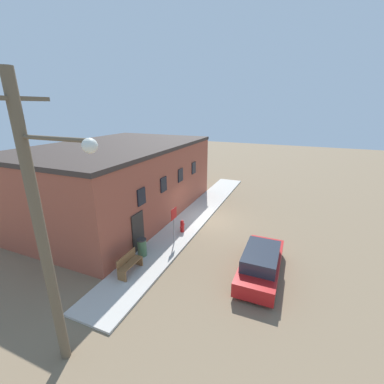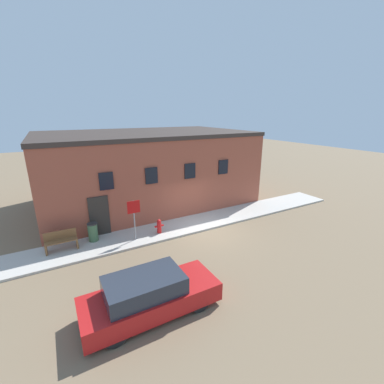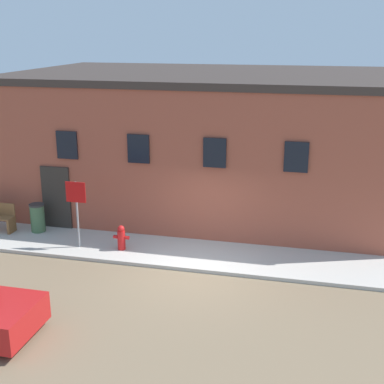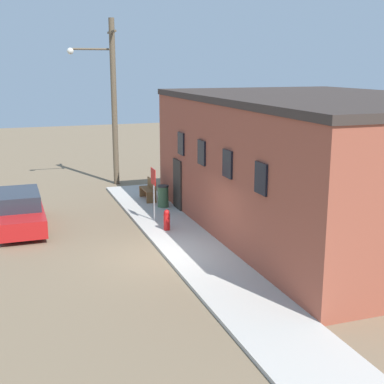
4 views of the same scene
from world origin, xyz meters
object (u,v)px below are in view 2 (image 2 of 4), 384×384
object	(u,v)px
trash_bin	(93,232)
parked_car	(150,295)
stop_sign	(134,213)
fire_hydrant	(159,226)
bench	(61,241)

from	to	relation	value
trash_bin	parked_car	size ratio (longest dim) A/B	0.21
stop_sign	fire_hydrant	bearing A→B (deg)	5.36
stop_sign	trash_bin	world-z (taller)	stop_sign
fire_hydrant	parked_car	world-z (taller)	parked_car
stop_sign	parked_car	distance (m)	5.13
stop_sign	bench	world-z (taller)	stop_sign
fire_hydrant	trash_bin	bearing A→B (deg)	166.13
trash_bin	parked_car	xyz separation A→B (m)	(0.84, -5.87, 0.08)
trash_bin	bench	bearing A→B (deg)	-170.09
parked_car	stop_sign	bearing A→B (deg)	78.10
trash_bin	parked_car	bearing A→B (deg)	-81.89
parked_car	fire_hydrant	bearing A→B (deg)	64.89
stop_sign	trash_bin	xyz separation A→B (m)	(-1.88, 0.92, -0.96)
fire_hydrant	stop_sign	xyz separation A→B (m)	(-1.34, -0.13, 1.06)
stop_sign	bench	bearing A→B (deg)	168.63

